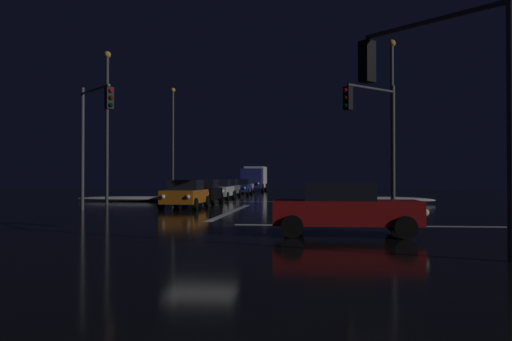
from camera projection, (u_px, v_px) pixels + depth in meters
ground at (202, 226)px, 19.60m from camera, size 120.00×120.00×0.10m
stop_line_north at (232, 211)px, 27.11m from camera, size 0.35×12.87×0.01m
centre_line_ns at (256, 201)px, 38.65m from camera, size 22.00×0.15×0.01m
crosswalk_bar_east at (419, 226)px, 18.82m from camera, size 12.87×0.40×0.01m
snow_bank_left_curb at (140, 199)px, 39.05m from camera, size 9.32×1.50×0.35m
snow_bank_right_curb at (379, 200)px, 35.46m from camera, size 7.14×1.50×0.45m
sedan_orange at (185, 194)px, 29.75m from camera, size 2.02×4.33×1.57m
sedan_black at (204, 191)px, 35.93m from camera, size 2.02×4.33×1.57m
sedan_white at (219, 189)px, 41.51m from camera, size 2.02×4.33×1.57m
sedan_gray at (227, 188)px, 47.69m from camera, size 2.02×4.33×1.57m
sedan_blue at (241, 187)px, 53.56m from camera, size 2.02×4.33×1.57m
sedan_silver at (244, 186)px, 59.94m from camera, size 2.02×4.33×1.57m
box_truck at (255, 178)px, 67.11m from camera, size 2.68×8.28×3.08m
sedan_red_crossing at (345, 208)px, 15.91m from camera, size 4.33×2.02×1.57m
traffic_signal_se at (437, 82)px, 12.22m from camera, size 2.91×2.91×5.55m
traffic_signal_nw at (93, 125)px, 27.30m from camera, size 2.64×2.64×6.40m
traffic_signal_ne at (375, 124)px, 25.85m from camera, size 2.67×2.67×6.22m
streetlamp_left_near at (107, 117)px, 33.64m from camera, size 0.44×0.44×9.54m
streetlamp_right_near at (392, 111)px, 31.87m from camera, size 0.44×0.44×9.81m
streetlamp_left_far at (173, 134)px, 49.55m from camera, size 0.44×0.44×9.91m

